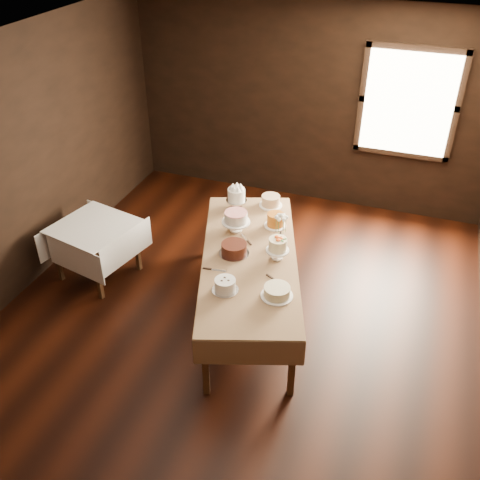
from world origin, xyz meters
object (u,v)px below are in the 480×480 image
at_px(cake_caramel, 275,220).
at_px(cake_swirl, 225,286).
at_px(cake_server_d, 275,240).
at_px(cake_chocolate, 234,249).
at_px(display_table, 249,260).
at_px(side_table, 94,231).
at_px(cake_meringue, 236,199).
at_px(cake_lattice, 236,222).
at_px(cake_server_e, 219,270).
at_px(cake_cream, 277,292).
at_px(cake_speckled, 271,201).
at_px(cake_flowers, 278,250).
at_px(cake_server_b, 279,282).
at_px(flower_vase, 280,237).
at_px(cake_server_c, 244,237).

xyz_separation_m(cake_caramel, cake_swirl, (-0.12, -1.26, -0.01)).
bearing_deg(cake_server_d, cake_chocolate, 142.21).
bearing_deg(display_table, cake_chocolate, -174.25).
relative_size(side_table, cake_swirl, 3.52).
relative_size(cake_meringue, cake_lattice, 0.74).
height_order(display_table, cake_server_e, cake_server_e).
bearing_deg(cake_lattice, cake_swirl, -75.53).
relative_size(cake_swirl, cake_cream, 0.81).
bearing_deg(side_table, cake_cream, -13.83).
distance_m(cake_caramel, cake_server_e, 1.03).
relative_size(display_table, cake_swirl, 9.35).
distance_m(cake_speckled, cake_flowers, 1.07).
height_order(cake_lattice, cake_caramel, cake_lattice).
relative_size(side_table, cake_flowers, 3.87).
bearing_deg(display_table, side_table, 178.39).
bearing_deg(cake_lattice, side_table, -167.45).
bearing_deg(cake_caramel, display_table, -97.38).
bearing_deg(cake_server_b, cake_speckled, 137.61).
bearing_deg(side_table, cake_server_b, -9.30).
bearing_deg(cake_flowers, cake_caramel, 108.38).
bearing_deg(side_table, cake_caramel, 16.61).
height_order(cake_server_b, flower_vase, flower_vase).
bearing_deg(cake_caramel, cake_meringue, 156.89).
bearing_deg(cake_speckled, cake_flowers, -69.46).
xyz_separation_m(display_table, cake_speckled, (-0.10, 1.06, 0.12)).
bearing_deg(cake_chocolate, flower_vase, 42.29).
bearing_deg(cake_lattice, cake_chocolate, -72.52).
bearing_deg(cake_lattice, display_table, -54.08).
xyz_separation_m(side_table, cake_server_d, (2.07, 0.32, 0.15)).
xyz_separation_m(cake_meringue, flower_vase, (0.69, -0.54, -0.05)).
relative_size(cake_caramel, cake_server_c, 1.04).
bearing_deg(side_table, cake_server_d, 8.68).
xyz_separation_m(cake_swirl, cake_server_c, (-0.13, 0.92, -0.06)).
xyz_separation_m(side_table, flower_vase, (2.13, 0.29, 0.21)).
xyz_separation_m(cake_flowers, cake_server_d, (-0.12, 0.31, -0.10)).
bearing_deg(cake_server_e, display_table, 51.50).
distance_m(cake_flowers, cake_server_b, 0.42).
distance_m(cake_speckled, flower_vase, 0.79).
distance_m(cake_caramel, cake_flowers, 0.62).
xyz_separation_m(cake_chocolate, flower_vase, (0.39, 0.36, 0.01)).
height_order(cake_server_d, flower_vase, flower_vase).
relative_size(cake_lattice, cake_chocolate, 0.96).
xyz_separation_m(display_table, flower_vase, (0.23, 0.34, 0.12)).
distance_m(cake_chocolate, cake_server_c, 0.33).
bearing_deg(cake_lattice, cake_server_e, -82.95).
bearing_deg(cake_chocolate, cake_caramel, 69.57).
height_order(side_table, cake_lattice, cake_lattice).
distance_m(cake_cream, cake_server_c, 1.03).
bearing_deg(cake_meringue, side_table, -150.20).
relative_size(cake_lattice, cake_caramel, 1.42).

